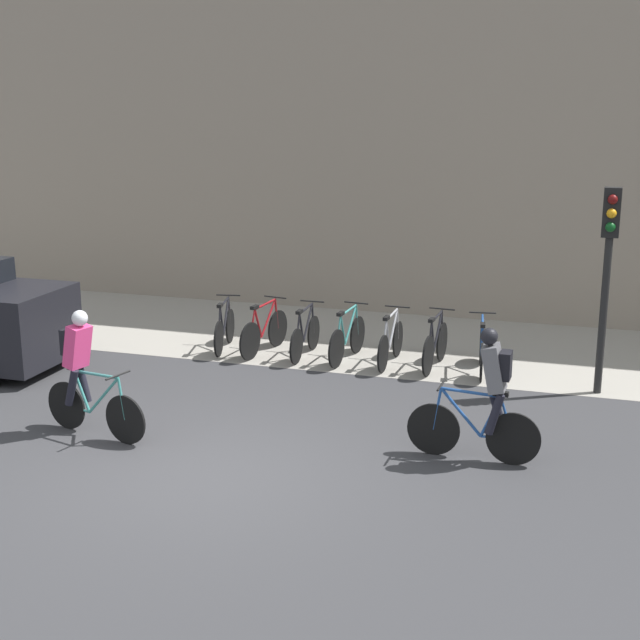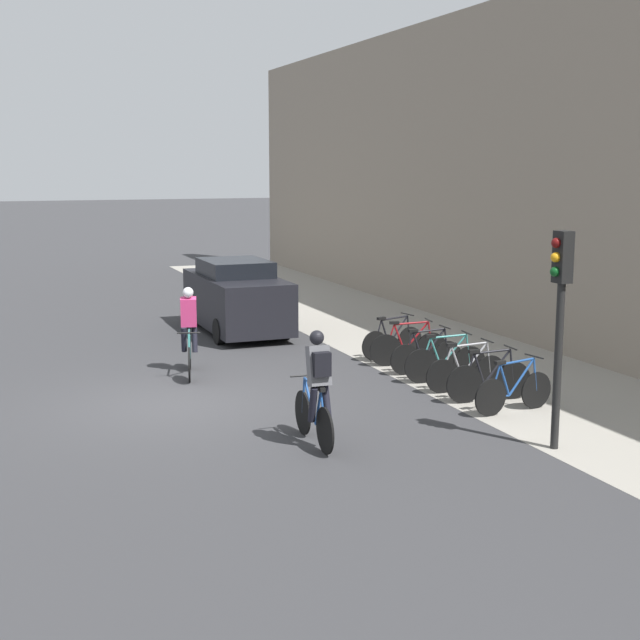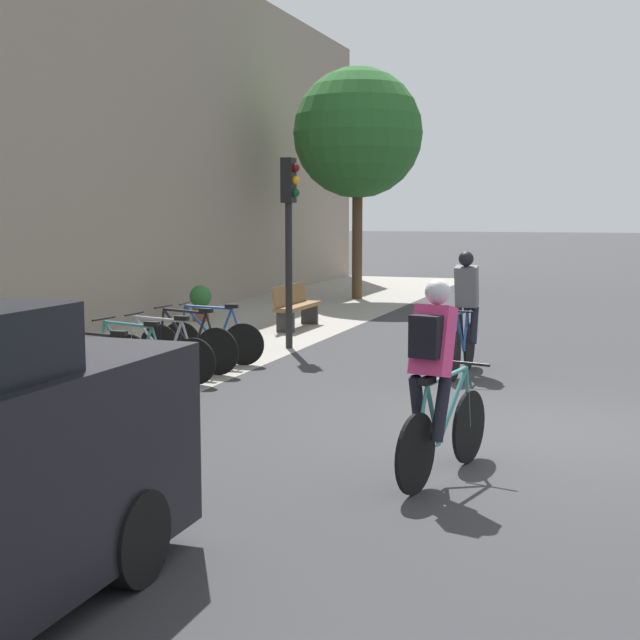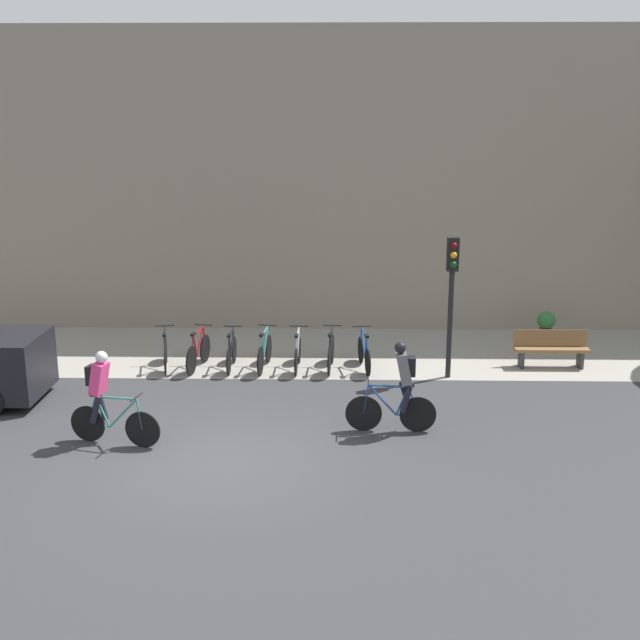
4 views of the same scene
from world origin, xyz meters
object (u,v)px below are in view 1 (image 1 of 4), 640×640
parked_bike_2 (305,336)px  parked_bike_6 (481,350)px  parked_bike_0 (224,329)px  parked_bike_3 (347,338)px  traffic_light_pole (608,252)px  cyclist_pink (83,369)px  parked_bike_1 (264,331)px  parked_bike_4 (391,343)px  cyclist_grey (488,392)px  parked_bike_5 (435,345)px

parked_bike_2 → parked_bike_6: parked_bike_6 is taller
parked_bike_0 → parked_bike_3: bearing=-0.0°
parked_bike_3 → traffic_light_pole: (4.31, -0.56, 1.88)m
cyclist_pink → parked_bike_1: 4.65m
parked_bike_3 → parked_bike_4: size_ratio=1.02×
cyclist_pink → parked_bike_0: bearing=87.9°
parked_bike_1 → traffic_light_pole: traffic_light_pole is taller
cyclist_grey → parked_bike_2: cyclist_grey is taller
parked_bike_3 → parked_bike_4: (0.79, -0.00, -0.01)m
parked_bike_0 → parked_bike_3: (2.38, -0.00, 0.01)m
parked_bike_6 → traffic_light_pole: (1.93, -0.56, 1.89)m
parked_bike_6 → parked_bike_4: bearing=-180.0°
traffic_light_pole → parked_bike_4: bearing=171.0°
cyclist_pink → parked_bike_3: cyclist_pink is taller
parked_bike_6 → cyclist_pink: bearing=-137.5°
cyclist_pink → traffic_light_pole: 8.03m
parked_bike_4 → parked_bike_5: (0.79, 0.00, 0.01)m
cyclist_grey → parked_bike_1: cyclist_grey is taller
parked_bike_2 → parked_bike_3: parked_bike_3 is taller
parked_bike_3 → traffic_light_pole: bearing=-7.4°
parked_bike_3 → parked_bike_5: parked_bike_5 is taller
parked_bike_4 → cyclist_pink: bearing=-126.4°
parked_bike_3 → parked_bike_4: parked_bike_3 is taller
cyclist_grey → parked_bike_2: (-3.72, 3.84, -0.56)m
cyclist_pink → parked_bike_5: (4.13, 4.52, -0.54)m
parked_bike_2 → cyclist_pink: bearing=-111.2°
parked_bike_5 → parked_bike_6: (0.80, -0.00, -0.01)m
cyclist_pink → parked_bike_0: (0.17, 4.52, -0.55)m
cyclist_grey → parked_bike_3: (-2.93, 3.84, -0.54)m
cyclist_pink → parked_bike_6: 6.71m
cyclist_grey → parked_bike_0: bearing=144.1°
parked_bike_1 → parked_bike_2: (0.79, -0.00, -0.02)m
parked_bike_5 → parked_bike_6: bearing=-0.1°
parked_bike_5 → parked_bike_2: bearing=-180.0°
parked_bike_4 → traffic_light_pole: size_ratio=0.51×
parked_bike_4 → parked_bike_6: bearing=0.0°
parked_bike_6 → cyclist_grey: bearing=-81.9°
cyclist_grey → parked_bike_3: size_ratio=1.05×
cyclist_grey → traffic_light_pole: (1.38, 3.28, 1.34)m
parked_bike_5 → parked_bike_6: 0.80m
cyclist_grey → parked_bike_5: size_ratio=1.07×
parked_bike_1 → parked_bike_6: parked_bike_1 is taller
parked_bike_0 → parked_bike_1: size_ratio=0.94×
cyclist_grey → traffic_light_pole: traffic_light_pole is taller
parked_bike_2 → parked_bike_4: size_ratio=0.97×
cyclist_grey → parked_bike_4: bearing=119.1°
cyclist_pink → parked_bike_5: bearing=47.6°
parked_bike_2 → parked_bike_5: size_ratio=0.97×
parked_bike_3 → traffic_light_pole: size_ratio=0.52×
parked_bike_1 → parked_bike_2: size_ratio=1.05×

